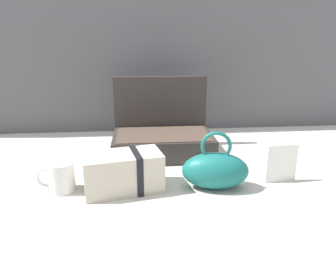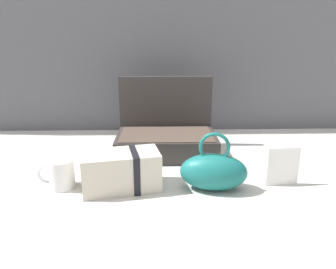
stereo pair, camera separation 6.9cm
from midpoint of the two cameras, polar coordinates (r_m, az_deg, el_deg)
ground_plane at (r=1.14m, az=-1.91°, el=-6.86°), size 6.00×6.00×0.00m
open_suitcase at (r=1.32m, az=-2.40°, el=-0.21°), size 0.40×0.27×0.30m
teal_pouch_handbag at (r=1.02m, az=6.45°, el=-6.29°), size 0.22×0.14×0.19m
cream_toiletry_bag at (r=1.01m, az=-9.77°, el=-6.58°), size 0.26×0.17×0.12m
coffee_mug at (r=1.06m, az=-20.31°, el=-7.12°), size 0.12×0.08×0.09m
info_card_left at (r=1.11m, az=17.85°, el=-4.95°), size 0.11×0.02×0.13m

